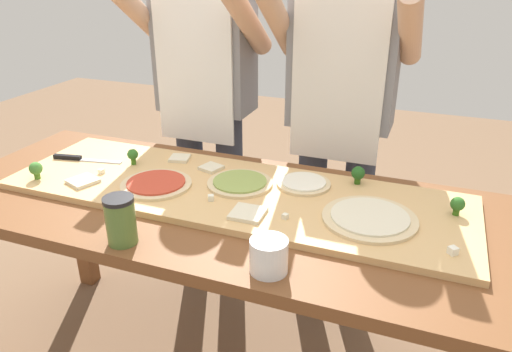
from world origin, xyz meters
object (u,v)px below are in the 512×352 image
broccoli_floret_front_right (36,169)px  pizza_slice_near_right (180,158)px  broccoli_floret_center_left (458,205)px  cheese_crumble_b (453,251)px  pizza_slice_far_right (248,213)px  broccoli_floret_back_right (358,174)px  cheese_crumble_c (101,171)px  pizza_whole_pesto_green (240,183)px  cheese_crumble_a (211,198)px  broccoli_floret_front_left (133,155)px  cheese_crumble_d (285,216)px  pizza_whole_cheese_artichoke (370,218)px  pizza_slice_near_left (211,168)px  pizza_whole_white_garlic (304,183)px  prep_table (213,226)px  pizza_whole_tomato_red (156,184)px  pizza_slice_far_left (83,181)px  flour_cup (269,258)px  sauce_jar (121,220)px  chefs_knife (78,158)px  cook_right (341,101)px  cook_left (206,88)px

broccoli_floret_front_right → pizza_slice_near_right: bearing=41.0°
broccoli_floret_center_left → cheese_crumble_b: broccoli_floret_center_left is taller
pizza_slice_far_right → broccoli_floret_back_right: bearing=51.6°
broccoli_floret_front_right → cheese_crumble_c: 0.22m
pizza_whole_pesto_green → broccoli_floret_back_right: 0.40m
cheese_crumble_a → cheese_crumble_b: 0.72m
broccoli_floret_front_left → cheese_crumble_d: (0.65, -0.19, -0.03)m
broccoli_floret_front_right → cheese_crumble_c: size_ratio=3.76×
pizza_whole_cheese_artichoke → pizza_slice_far_right: pizza_whole_cheese_artichoke is taller
pizza_whole_pesto_green → cheese_crumble_d: (0.21, -0.17, 0.00)m
pizza_slice_near_left → cheese_crumble_d: (0.36, -0.25, 0.00)m
pizza_slice_far_right → cheese_crumble_a: cheese_crumble_a is taller
pizza_whole_white_garlic → pizza_whole_pesto_green: bearing=-160.0°
pizza_whole_pesto_green → prep_table: bearing=-122.1°
pizza_whole_tomato_red → pizza_slice_far_left: pizza_whole_tomato_red is taller
prep_table → cheese_crumble_c: (-0.44, 0.01, 0.13)m
pizza_slice_near_left → broccoli_floret_front_right: broccoli_floret_front_right is taller
flour_cup → sauce_jar: sauce_jar is taller
prep_table → pizza_whole_cheese_artichoke: size_ratio=6.72×
pizza_whole_cheese_artichoke → cheese_crumble_c: bearing=-179.7°
pizza_slice_far_left → sauce_jar: bearing=-36.1°
broccoli_floret_front_left → sauce_jar: size_ratio=0.43×
broccoli_floret_front_right → chefs_knife: bearing=85.0°
cook_right → cheese_crumble_b: bearing=-56.1°
pizza_slice_far_left → cook_right: cook_right is taller
pizza_whole_tomato_red → sauce_jar: bearing=-75.2°
pizza_slice_near_right → cheese_crumble_b: (0.98, -0.31, 0.00)m
broccoli_floret_back_right → pizza_whole_tomato_red: bearing=-157.7°
pizza_whole_pesto_green → cheese_crumble_b: size_ratio=10.49×
pizza_whole_tomato_red → cheese_crumble_b: (0.94, -0.08, 0.00)m
pizza_slice_far_left → cook_left: (0.15, 0.65, 0.19)m
pizza_whole_cheese_artichoke → broccoli_floret_front_left: (-0.88, 0.11, 0.03)m
pizza_whole_white_garlic → broccoli_floret_front_right: size_ratio=2.95×
pizza_slice_near_right → cheese_crumble_c: size_ratio=4.33×
broccoli_floret_back_right → cheese_crumble_c: 0.90m
cook_right → broccoli_floret_front_right: bearing=-143.3°
pizza_slice_near_left → sauce_jar: 0.50m
chefs_knife → pizza_whole_pesto_green: same height
flour_cup → sauce_jar: size_ratio=0.70×
pizza_slice_near_right → cheese_crumble_b: cheese_crumble_b is taller
pizza_slice_near_right → cheese_crumble_d: (0.51, -0.29, 0.00)m
prep_table → chefs_knife: size_ratio=6.88×
broccoli_floret_center_left → cheese_crumble_b: size_ratio=2.74×
prep_table → cook_right: (0.29, 0.57, 0.31)m
pizza_slice_far_right → cheese_crumble_b: 0.57m
prep_table → pizza_whole_tomato_red: pizza_whole_tomato_red is taller
pizza_whole_cheese_artichoke → broccoli_floret_front_left: broccoli_floret_front_left is taller
pizza_whole_cheese_artichoke → pizza_slice_far_right: (-0.34, -0.10, -0.00)m
prep_table → pizza_slice_far_left: (-0.45, -0.08, 0.13)m
pizza_slice_near_right → sauce_jar: sauce_jar is taller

